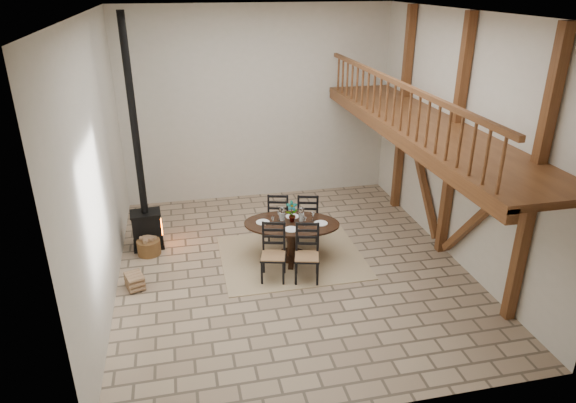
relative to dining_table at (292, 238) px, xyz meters
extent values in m
plane|color=tan|center=(-0.09, -0.38, -0.46)|extent=(8.00, 8.00, 0.00)
cube|color=beige|center=(-0.09, 3.62, 2.04)|extent=(7.00, 0.02, 5.00)
cube|color=beige|center=(-0.09, -4.38, 2.04)|extent=(7.00, 0.02, 5.00)
cube|color=beige|center=(-3.59, -0.38, 2.04)|extent=(0.02, 8.00, 5.00)
cube|color=beige|center=(3.41, -0.38, 2.04)|extent=(0.02, 8.00, 5.00)
cube|color=white|center=(-0.09, -0.38, 4.54)|extent=(7.00, 8.00, 0.02)
cube|color=brown|center=(3.29, -2.88, 2.04)|extent=(0.18, 0.18, 5.00)
cube|color=brown|center=(3.29, -0.38, 2.04)|extent=(0.18, 0.18, 5.00)
cube|color=brown|center=(3.29, 2.12, 2.04)|extent=(0.18, 0.18, 5.00)
cube|color=brown|center=(3.29, -1.63, 0.94)|extent=(0.14, 2.16, 2.54)
cube|color=brown|center=(3.29, 0.87, 0.94)|extent=(0.14, 2.16, 2.54)
cube|color=brown|center=(3.29, -0.38, 2.34)|extent=(0.20, 7.80, 0.20)
cube|color=brown|center=(2.61, -0.38, 2.39)|extent=(1.60, 7.80, 0.12)
cube|color=brown|center=(1.91, -0.38, 2.29)|extent=(0.18, 7.80, 0.22)
cube|color=brown|center=(1.91, -0.38, 3.29)|extent=(0.09, 7.60, 0.09)
cube|color=brown|center=(1.91, -0.38, 2.87)|extent=(0.06, 7.60, 0.86)
cube|color=tan|center=(0.00, 0.00, -0.45)|extent=(3.00, 2.50, 0.02)
ellipsoid|color=black|center=(0.00, 0.00, 0.34)|extent=(2.26, 1.69, 0.04)
cylinder|color=black|center=(0.00, 0.00, -0.07)|extent=(0.20, 0.20, 0.75)
cylinder|color=black|center=(0.00, 0.00, -0.41)|extent=(0.62, 0.62, 0.06)
cube|color=#9C7248|center=(-0.55, -0.77, 0.06)|extent=(0.59, 0.57, 0.04)
cube|color=black|center=(-0.55, -0.77, -0.21)|extent=(0.57, 0.57, 0.51)
cube|color=black|center=(-0.49, -0.57, 0.38)|extent=(0.42, 0.15, 0.66)
cube|color=#9C7248|center=(0.09, -0.94, 0.06)|extent=(0.59, 0.57, 0.04)
cube|color=black|center=(0.09, -0.94, -0.21)|extent=(0.57, 0.57, 0.51)
cube|color=black|center=(0.15, -0.74, 0.38)|extent=(0.42, 0.15, 0.66)
cube|color=#9C7248|center=(-0.09, 0.94, 0.06)|extent=(0.59, 0.57, 0.04)
cube|color=black|center=(-0.09, 0.94, -0.21)|extent=(0.57, 0.57, 0.51)
cube|color=black|center=(-0.15, 0.74, 0.38)|extent=(0.42, 0.15, 0.66)
cube|color=#9C7248|center=(0.55, 0.77, 0.06)|extent=(0.59, 0.57, 0.04)
cube|color=black|center=(0.55, 0.77, -0.21)|extent=(0.57, 0.57, 0.51)
cube|color=black|center=(0.49, 0.57, 0.38)|extent=(0.42, 0.15, 0.66)
cube|color=white|center=(0.00, 0.00, 0.37)|extent=(1.70, 1.15, 0.01)
cube|color=white|center=(0.00, 0.00, 0.45)|extent=(1.05, 0.58, 0.18)
cylinder|color=white|center=(-0.19, 0.05, 0.53)|extent=(0.12, 0.12, 0.34)
cylinder|color=white|center=(0.19, -0.05, 0.53)|extent=(0.12, 0.12, 0.34)
cylinder|color=silver|center=(-0.19, 0.05, 0.44)|extent=(0.06, 0.06, 0.16)
cylinder|color=silver|center=(0.19, -0.05, 0.44)|extent=(0.06, 0.06, 0.16)
imported|color=#4C723F|center=(0.01, 0.05, 0.60)|extent=(0.28, 0.22, 0.46)
cube|color=black|center=(-3.02, 1.16, -0.41)|extent=(0.69, 0.55, 0.10)
cube|color=black|center=(-3.02, 1.16, -0.01)|extent=(0.64, 0.50, 0.71)
cube|color=#FF590C|center=(-2.71, 1.19, -0.01)|extent=(0.04, 0.28, 0.28)
cube|color=black|center=(-3.02, 1.16, 0.37)|extent=(0.68, 0.54, 0.04)
cylinder|color=black|center=(-3.02, 1.16, 2.46)|extent=(0.15, 0.15, 4.15)
cylinder|color=brown|center=(-3.00, 0.82, -0.30)|extent=(0.50, 0.50, 0.33)
cube|color=#997455|center=(-3.00, 0.82, -0.10)|extent=(0.27, 0.27, 0.10)
cube|color=#997455|center=(-3.23, -0.52, -0.31)|extent=(0.42, 0.50, 0.32)
camera|label=1|loc=(-2.15, -9.42, 5.09)|focal=32.00mm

